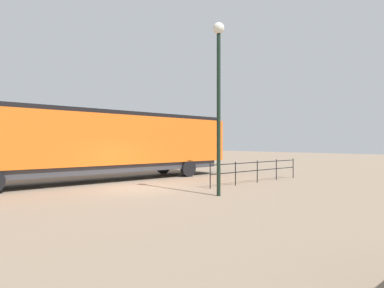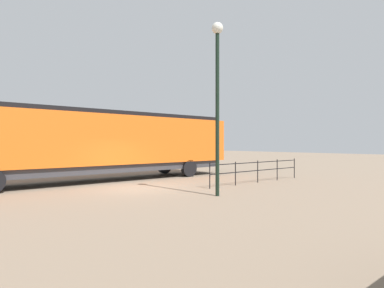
{
  "view_description": "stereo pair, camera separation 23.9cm",
  "coord_description": "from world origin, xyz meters",
  "views": [
    {
      "loc": [
        13.28,
        -7.91,
        2.19
      ],
      "look_at": [
        0.68,
        2.86,
        2.15
      ],
      "focal_mm": 29.3,
      "sensor_mm": 36.0,
      "label": 1
    },
    {
      "loc": [
        13.44,
        -7.73,
        2.19
      ],
      "look_at": [
        0.68,
        2.86,
        2.15
      ],
      "focal_mm": 29.3,
      "sensor_mm": 36.0,
      "label": 2
    }
  ],
  "objects": [
    {
      "name": "platform_fence",
      "position": [
        2.38,
        6.21,
        0.79
      ],
      "size": [
        0.05,
        7.33,
        1.23
      ],
      "color": "black",
      "rests_on": "ground_plane"
    },
    {
      "name": "locomotive",
      "position": [
        -3.88,
        0.26,
        2.27
      ],
      "size": [
        3.13,
        17.2,
        4.03
      ],
      "color": "orange",
      "rests_on": "ground_plane"
    },
    {
      "name": "lamp_post",
      "position": [
        4.11,
        1.39,
        4.77
      ],
      "size": [
        0.48,
        0.48,
        7.21
      ],
      "color": "black",
      "rests_on": "ground_plane"
    },
    {
      "name": "ground_plane",
      "position": [
        0.0,
        0.0,
        0.0
      ],
      "size": [
        120.0,
        120.0,
        0.0
      ],
      "primitive_type": "plane",
      "color": "#84705B"
    }
  ]
}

